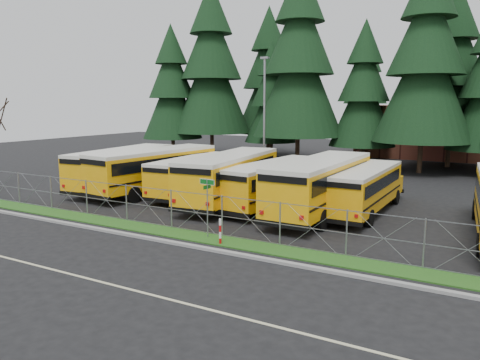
# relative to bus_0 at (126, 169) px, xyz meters

# --- Properties ---
(ground) EXTENTS (120.00, 120.00, 0.00)m
(ground) POSITION_rel_bus_0_xyz_m (13.63, -6.14, -1.50)
(ground) COLOR black
(ground) RESTS_ON ground
(curb) EXTENTS (50.00, 0.25, 0.12)m
(curb) POSITION_rel_bus_0_xyz_m (13.63, -9.24, -1.44)
(curb) COLOR gray
(curb) RESTS_ON ground
(grass_verge) EXTENTS (50.00, 1.40, 0.06)m
(grass_verge) POSITION_rel_bus_0_xyz_m (13.63, -7.84, -1.47)
(grass_verge) COLOR #1D4F16
(grass_verge) RESTS_ON ground
(road_lane_line) EXTENTS (50.00, 0.12, 0.01)m
(road_lane_line) POSITION_rel_bus_0_xyz_m (13.63, -14.14, -1.49)
(road_lane_line) COLOR beige
(road_lane_line) RESTS_ON ground
(chainlink_fence) EXTENTS (44.00, 0.10, 2.00)m
(chainlink_fence) POSITION_rel_bus_0_xyz_m (13.63, -7.14, -0.50)
(chainlink_fence) COLOR gray
(chainlink_fence) RESTS_ON ground
(brick_building) EXTENTS (22.00, 10.00, 6.00)m
(brick_building) POSITION_rel_bus_0_xyz_m (19.63, 33.86, 1.50)
(brick_building) COLOR brown
(brick_building) RESTS_ON ground
(bus_0) EXTENTS (3.92, 11.65, 2.99)m
(bus_0) POSITION_rel_bus_0_xyz_m (0.00, 0.00, 0.00)
(bus_0) COLOR #EDA007
(bus_0) RESTS_ON ground
(bus_1) EXTENTS (4.20, 12.10, 3.11)m
(bus_1) POSITION_rel_bus_0_xyz_m (2.98, 0.06, 0.06)
(bus_1) COLOR #EDA007
(bus_1) RESTS_ON ground
(bus_2) EXTENTS (3.11, 10.20, 2.64)m
(bus_2) POSITION_rel_bus_0_xyz_m (5.77, 0.69, -0.18)
(bus_2) COLOR #EDA007
(bus_2) RESTS_ON ground
(bus_3) EXTENTS (4.05, 12.12, 3.12)m
(bus_3) POSITION_rel_bus_0_xyz_m (9.15, -0.16, 0.06)
(bus_3) COLOR #EDA007
(bus_3) RESTS_ON ground
(bus_4) EXTENTS (3.49, 10.71, 2.76)m
(bus_4) POSITION_rel_bus_0_xyz_m (12.11, 0.06, -0.12)
(bus_4) COLOR #EDA007
(bus_4) RESTS_ON ground
(bus_5) EXTENTS (3.03, 12.12, 3.17)m
(bus_5) POSITION_rel_bus_0_xyz_m (15.20, -0.30, 0.09)
(bus_5) COLOR #EDA007
(bus_5) RESTS_ON ground
(bus_6) EXTENTS (2.53, 10.21, 2.67)m
(bus_6) POSITION_rel_bus_0_xyz_m (17.26, 1.04, -0.16)
(bus_6) COLOR #EDA007
(bus_6) RESTS_ON ground
(street_sign) EXTENTS (0.84, 0.55, 2.81)m
(street_sign) POSITION_rel_bus_0_xyz_m (12.16, -7.67, 0.54)
(street_sign) COLOR gray
(street_sign) RESTS_ON ground
(striped_bollard) EXTENTS (0.11, 0.11, 1.20)m
(striped_bollard) POSITION_rel_bus_0_xyz_m (13.24, -8.28, -0.90)
(striped_bollard) COLOR #B20C0C
(striped_bollard) RESTS_ON ground
(light_standard) EXTENTS (0.70, 0.35, 10.14)m
(light_standard) POSITION_rel_bus_0_xyz_m (5.80, 11.01, 4.00)
(light_standard) COLOR gray
(light_standard) RESTS_ON ground
(conifer_0) EXTENTS (6.84, 6.84, 15.13)m
(conifer_0) POSITION_rel_bus_0_xyz_m (-9.67, 18.23, 6.07)
(conifer_0) COLOR black
(conifer_0) RESTS_ON ground
(conifer_1) EXTENTS (8.93, 8.93, 19.74)m
(conifer_1) POSITION_rel_bus_0_xyz_m (-5.50, 20.15, 8.37)
(conifer_1) COLOR black
(conifer_1) RESTS_ON ground
(conifer_2) EXTENTS (5.94, 5.94, 13.13)m
(conifer_2) POSITION_rel_bus_0_xyz_m (1.06, 22.29, 5.07)
(conifer_2) COLOR black
(conifer_2) RESTS_ON ground
(conifer_3) EXTENTS (9.07, 9.07, 20.06)m
(conifer_3) POSITION_rel_bus_0_xyz_m (5.65, 18.94, 8.53)
(conifer_3) COLOR black
(conifer_3) RESTS_ON ground
(conifer_4) EXTENTS (6.42, 6.42, 14.21)m
(conifer_4) POSITION_rel_bus_0_xyz_m (11.79, 20.49, 5.61)
(conifer_4) COLOR black
(conifer_4) RESTS_ON ground
(conifer_5) EXTENTS (8.69, 8.69, 19.21)m
(conifer_5) POSITION_rel_bus_0_xyz_m (17.48, 19.16, 8.11)
(conifer_5) COLOR black
(conifer_5) RESTS_ON ground
(conifer_10) EXTENTS (8.00, 8.00, 17.69)m
(conifer_10) POSITION_rel_bus_0_xyz_m (-1.41, 26.58, 7.35)
(conifer_10) COLOR black
(conifer_10) RESTS_ON ground
(conifer_11) EXTENTS (6.20, 6.20, 13.72)m
(conifer_11) POSITION_rel_bus_0_xyz_m (10.06, 27.68, 5.36)
(conifer_11) COLOR black
(conifer_11) RESTS_ON ground
(conifer_12) EXTENTS (7.86, 7.86, 17.38)m
(conifer_12) POSITION_rel_bus_0_xyz_m (19.28, 24.65, 7.19)
(conifer_12) COLOR black
(conifer_12) RESTS_ON ground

